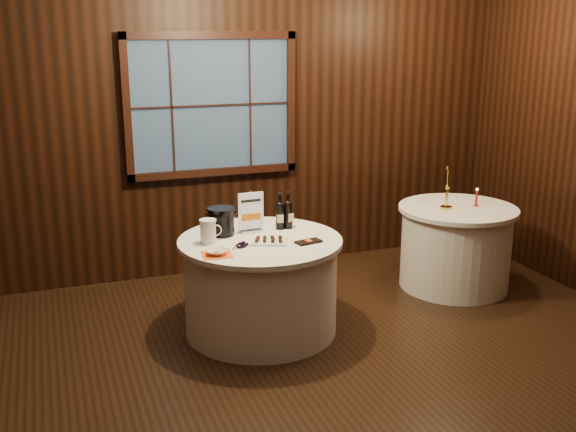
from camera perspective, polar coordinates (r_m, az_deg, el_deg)
name	(u,v)px	position (r m, az deg, el deg)	size (l,w,h in m)	color
ground	(307,390)	(4.68, 1.59, -14.52)	(6.00, 6.00, 0.00)	black
back_wall	(211,116)	(6.47, -6.51, 8.39)	(6.00, 0.10, 3.00)	black
main_table	(261,285)	(5.36, -2.33, -5.85)	(1.28, 1.28, 0.77)	white
side_table	(455,247)	(6.46, 13.99, -2.53)	(1.08, 1.08, 0.77)	white
sign_stand	(251,218)	(5.38, -3.18, -0.18)	(0.21, 0.11, 0.34)	#B1B1B8
port_bottle_left	(280,214)	(5.45, -0.68, 0.21)	(0.07, 0.08, 0.30)	black
port_bottle_right	(288,213)	(5.47, 0.02, 0.29)	(0.07, 0.08, 0.31)	black
ice_bucket	(221,221)	(5.31, -5.66, -0.41)	(0.22, 0.22, 0.22)	black
chocolate_plate	(269,241)	(5.13, -1.64, -2.10)	(0.33, 0.28, 0.04)	white
chocolate_box	(308,242)	(5.13, 1.74, -2.19)	(0.20, 0.10, 0.02)	black
grape_bunch	(243,245)	(5.03, -3.80, -2.48)	(0.17, 0.10, 0.04)	black
glass_pitcher	(208,231)	(5.14, -6.76, -1.28)	(0.17, 0.13, 0.19)	white
orange_napkin	(217,254)	(4.90, -6.04, -3.25)	(0.21, 0.21, 0.00)	#FF5C15
cracker_bowl	(217,252)	(4.89, -6.05, -3.03)	(0.15, 0.15, 0.04)	white
brass_candlestick	(447,193)	(6.23, 13.31, 1.88)	(0.11, 0.11, 0.39)	gold
red_candle	(476,199)	(6.38, 15.66, 1.36)	(0.05, 0.05, 0.18)	gold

